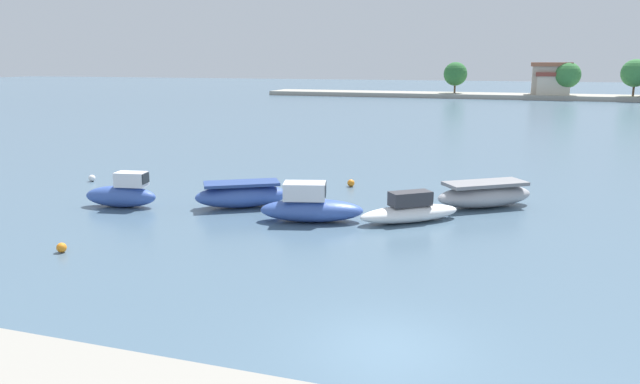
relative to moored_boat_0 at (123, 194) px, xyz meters
name	(u,v)px	position (x,y,z in m)	size (l,w,h in m)	color
ground_plane	(387,348)	(15.27, -10.35, -0.66)	(400.00, 400.00, 0.00)	#476075
moored_boat_0	(123,194)	(0.00, 0.00, 0.00)	(3.70, 1.79, 1.73)	#3856A8
moored_boat_1	(242,195)	(5.50, 1.80, -0.06)	(4.69, 3.72, 1.24)	#3856A8
moored_boat_2	(310,207)	(9.53, 0.35, 0.00)	(4.81, 2.74, 1.75)	#3856A8
moored_boat_3	(410,211)	(13.70, 1.66, -0.17)	(4.54, 3.96, 1.36)	white
moored_boat_4	(485,195)	(16.67, 5.55, -0.06)	(5.11, 4.34, 1.24)	#9E9EA3
mooring_buoy_0	(92,178)	(-5.62, 4.72, -0.46)	(0.39, 0.39, 0.39)	white
mooring_buoy_1	(62,248)	(2.20, -6.71, -0.47)	(0.37, 0.37, 0.37)	orange
mooring_buoy_2	(213,186)	(2.12, 5.14, -0.49)	(0.34, 0.34, 0.34)	orange
mooring_buoy_4	(351,183)	(9.24, 8.09, -0.45)	(0.41, 0.41, 0.41)	orange
distant_shoreline	(547,86)	(22.35, 93.92, 1.60)	(91.46, 8.77, 7.14)	#9E998C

